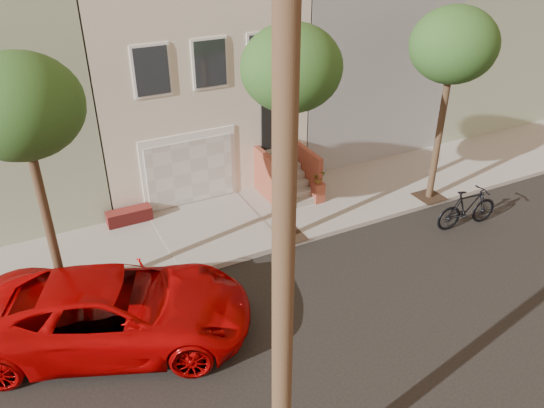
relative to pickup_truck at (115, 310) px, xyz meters
name	(u,v)px	position (x,y,z in m)	size (l,w,h in m)	color
ground	(329,330)	(4.59, -1.99, -0.87)	(90.00, 90.00, 0.00)	black
sidewalk	(239,223)	(4.59, 3.36, -0.79)	(40.00, 3.70, 0.15)	gray
house_row	(173,67)	(4.59, 9.20, 2.78)	(33.10, 11.70, 7.00)	beige
tree_left	(20,108)	(-0.91, 1.91, 4.39)	(2.70, 2.57, 6.30)	#2D2116
tree_mid	(292,70)	(5.59, 1.91, 4.39)	(2.70, 2.57, 6.30)	#2D2116
tree_right	(454,46)	(11.09, 1.91, 4.39)	(2.70, 2.57, 6.30)	#2D2116
pickup_truck	(115,310)	(0.00, 0.00, 0.00)	(2.88, 6.25, 1.74)	#A60405
motorcycle	(467,208)	(10.97, 0.10, -0.21)	(0.61, 2.18, 1.31)	black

